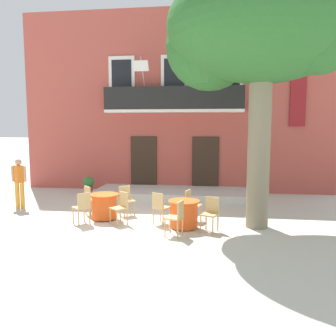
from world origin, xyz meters
name	(u,v)px	position (x,y,z in m)	size (l,w,h in m)	color
ground_plane	(133,222)	(0.00, 0.00, 0.00)	(120.00, 120.00, 0.00)	beige
building_facade	(180,104)	(0.60, 6.99, 3.75)	(13.00, 5.09, 7.50)	#B24C42
entrance_step_platform	(171,193)	(0.60, 3.91, 0.12)	(5.91, 2.18, 0.25)	silver
plane_tree	(259,31)	(3.43, 0.04, 5.23)	(5.11, 4.48, 6.86)	#7F755B
cafe_table_near_tree	(184,214)	(1.53, -0.38, 0.39)	(0.86, 0.86, 0.76)	#EA561E
cafe_chair_near_tree_0	(160,206)	(0.82, -0.11, 0.53)	(0.54, 0.54, 0.91)	tan
cafe_chair_near_tree_1	(177,216)	(1.41, -1.12, 0.53)	(0.49, 0.49, 0.91)	tan
cafe_chair_near_tree_2	(211,212)	(2.25, -0.59, 0.53)	(0.52, 0.52, 0.91)	tan
cafe_chair_near_tree_3	(191,203)	(1.67, 0.36, 0.53)	(0.50, 0.50, 0.91)	tan
cafe_table_middle	(104,206)	(-0.90, 0.20, 0.39)	(0.86, 0.86, 0.76)	#EA561E
cafe_chair_middle_0	(126,198)	(-0.39, 0.75, 0.53)	(0.56, 0.56, 0.91)	tan
cafe_chair_middle_1	(91,198)	(-1.50, 0.67, 0.53)	(0.57, 0.57, 0.91)	tan
cafe_chair_middle_2	(82,206)	(-1.34, -0.41, 0.53)	(0.56, 0.56, 0.91)	tan
cafe_chair_middle_3	(121,206)	(-0.28, -0.23, 0.53)	(0.56, 0.56, 0.91)	tan
ground_planter_left	(89,185)	(-2.71, 3.74, 0.41)	(0.43, 0.43, 0.72)	#995638
pedestrian_mid_plaza	(19,180)	(-4.15, 1.15, 0.95)	(0.53, 0.38, 1.68)	gold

